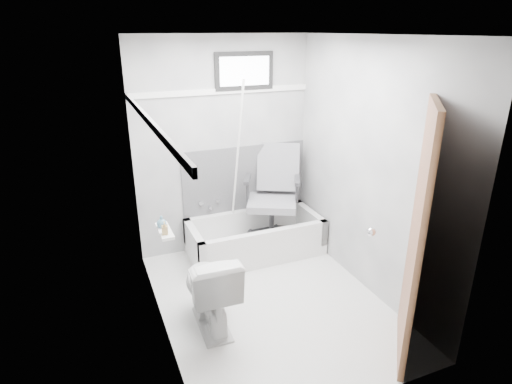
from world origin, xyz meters
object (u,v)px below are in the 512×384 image
door (475,250)px  soap_bottle_b (161,222)px  office_chair (272,196)px  soap_bottle_a (165,228)px  bathtub (255,237)px  toilet (209,289)px

door → soap_bottle_b: bearing=144.0°
door → soap_bottle_b: door is taller
office_chair → soap_bottle_a: 1.73m
office_chair → door: bearing=-49.9°
bathtub → office_chair: bearing=8.5°
soap_bottle_b → soap_bottle_a: bearing=-90.1°
office_chair → soap_bottle_a: (-1.39, -0.99, 0.30)m
bathtub → door: size_ratio=0.75×
toilet → bathtub: bearing=-127.2°
office_chair → door: 2.33m
bathtub → toilet: 1.35m
soap_bottle_a → toilet: bearing=-13.8°
office_chair → toilet: (-1.07, -1.07, -0.30)m
toilet → door: 2.08m
toilet → soap_bottle_a: soap_bottle_a is taller
door → soap_bottle_b: (-1.92, 1.39, -0.04)m
soap_bottle_a → soap_bottle_b: size_ratio=1.03×
bathtub → soap_bottle_b: (-1.17, -0.82, 0.75)m
office_chair → soap_bottle_b: (-1.39, -0.85, 0.29)m
toilet → soap_bottle_a: (-0.32, 0.08, 0.60)m
office_chair → soap_bottle_a: office_chair is taller
toilet → door: (1.60, -1.18, 0.63)m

